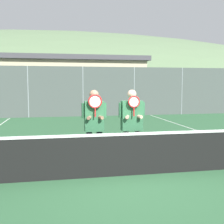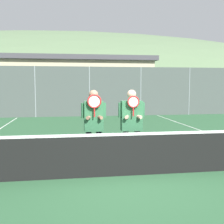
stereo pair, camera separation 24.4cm
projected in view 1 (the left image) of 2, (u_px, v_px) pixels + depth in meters
ground_plane at (130, 175)px, 5.88m from camera, size 120.00×120.00×0.00m
hill_distant at (65, 94)px, 59.00m from camera, size 118.34×65.74×23.01m
clubhouse_building at (51, 83)px, 22.64m from camera, size 15.00×5.50×4.09m
fence_back at (83, 92)px, 16.72m from camera, size 19.01×0.06×2.97m
tennis_net at (130, 153)px, 5.83m from camera, size 11.22×0.09×1.01m
player_leftmost at (94, 123)px, 6.27m from camera, size 0.56×0.34×1.78m
player_center_left at (132, 122)px, 6.40m from camera, size 0.61×0.34×1.78m
car_left_of_center at (63, 99)px, 19.05m from camera, size 4.15×1.94×1.88m
car_center at (131, 98)px, 19.96m from camera, size 4.39×1.95×1.90m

